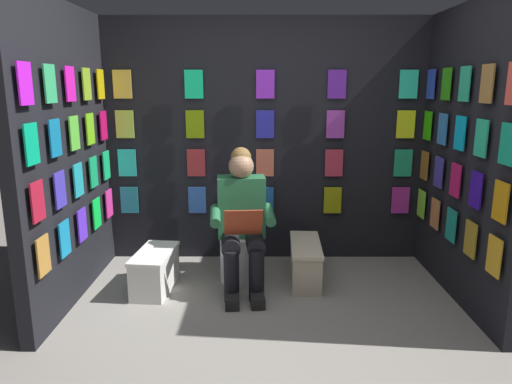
# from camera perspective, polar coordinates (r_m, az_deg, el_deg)

# --- Properties ---
(ground_plane) EXTENTS (30.00, 30.00, 0.00)m
(ground_plane) POSITION_cam_1_polar(r_m,az_deg,el_deg) (3.21, 1.53, -18.92)
(ground_plane) COLOR gray
(display_wall_back) EXTENTS (3.13, 0.14, 2.32)m
(display_wall_back) POSITION_cam_1_polar(r_m,az_deg,el_deg) (4.55, 1.09, 6.11)
(display_wall_back) COLOR black
(display_wall_back) RESTS_ON ground
(display_wall_left) EXTENTS (0.14, 1.74, 2.32)m
(display_wall_left) POSITION_cam_1_polar(r_m,az_deg,el_deg) (3.99, 24.44, 4.01)
(display_wall_left) COLOR black
(display_wall_left) RESTS_ON ground
(display_wall_right) EXTENTS (0.14, 1.74, 2.32)m
(display_wall_right) POSITION_cam_1_polar(r_m,az_deg,el_deg) (3.94, -22.16, 4.10)
(display_wall_right) COLOR black
(display_wall_right) RESTS_ON ground
(toilet) EXTENTS (0.42, 0.57, 0.77)m
(toilet) POSITION_cam_1_polar(r_m,az_deg,el_deg) (4.20, -1.81, -6.13)
(toilet) COLOR white
(toilet) RESTS_ON ground
(person_reading) EXTENTS (0.55, 0.71, 1.19)m
(person_reading) POSITION_cam_1_polar(r_m,az_deg,el_deg) (3.90, -1.71, -3.41)
(person_reading) COLOR #286B42
(person_reading) RESTS_ON ground
(comic_longbox_near) EXTENTS (0.29, 0.71, 0.35)m
(comic_longbox_near) POSITION_cam_1_polar(r_m,az_deg,el_deg) (4.19, 6.02, -8.43)
(comic_longbox_near) COLOR beige
(comic_longbox_near) RESTS_ON ground
(comic_longbox_far) EXTENTS (0.34, 0.61, 0.34)m
(comic_longbox_far) POSITION_cam_1_polar(r_m,az_deg,el_deg) (4.08, -12.19, -9.34)
(comic_longbox_far) COLOR white
(comic_longbox_far) RESTS_ON ground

